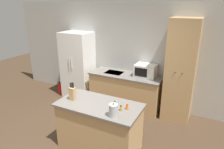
% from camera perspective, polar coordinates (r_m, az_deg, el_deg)
% --- Properties ---
extents(wall_back, '(7.20, 0.06, 2.60)m').
position_cam_1_polar(wall_back, '(5.22, 4.61, 5.64)').
color(wall_back, '#B2B2AD').
rests_on(wall_back, ground_plane).
extents(refrigerator, '(0.81, 0.65, 1.84)m').
position_cam_1_polar(refrigerator, '(5.69, -9.72, 2.63)').
color(refrigerator, white).
rests_on(refrigerator, ground_plane).
extents(back_counter, '(1.83, 0.66, 0.88)m').
position_cam_1_polar(back_counter, '(5.17, 3.78, -4.53)').
color(back_counter, tan).
rests_on(back_counter, ground_plane).
extents(pantry_cabinet, '(0.62, 0.57, 2.29)m').
position_cam_1_polar(pantry_cabinet, '(4.64, 18.97, 0.85)').
color(pantry_cabinet, tan).
rests_on(pantry_cabinet, ground_plane).
extents(kitchen_island, '(1.49, 0.77, 0.89)m').
position_cam_1_polar(kitchen_island, '(3.76, -3.60, -14.42)').
color(kitchen_island, tan).
rests_on(kitchen_island, ground_plane).
extents(microwave, '(0.50, 0.40, 0.30)m').
position_cam_1_polar(microwave, '(4.89, 9.62, 1.16)').
color(microwave, white).
rests_on(microwave, back_counter).
extents(knife_block, '(0.10, 0.08, 0.35)m').
position_cam_1_polar(knife_block, '(3.69, -11.26, -5.30)').
color(knife_block, tan).
rests_on(knife_block, kitchen_island).
extents(spice_bottle_tall_dark, '(0.04, 0.04, 0.14)m').
position_cam_1_polar(spice_bottle_tall_dark, '(3.36, 0.75, -8.68)').
color(spice_bottle_tall_dark, gold).
rests_on(spice_bottle_tall_dark, kitchen_island).
extents(spice_bottle_short_red, '(0.04, 0.04, 0.09)m').
position_cam_1_polar(spice_bottle_short_red, '(3.35, 4.33, -9.24)').
color(spice_bottle_short_red, orange).
rests_on(spice_bottle_short_red, kitchen_island).
extents(spice_bottle_amber_oil, '(0.04, 0.04, 0.09)m').
position_cam_1_polar(spice_bottle_amber_oil, '(3.31, 2.58, -9.62)').
color(spice_bottle_amber_oil, gold).
rests_on(spice_bottle_amber_oil, kitchen_island).
extents(kettle, '(0.14, 0.14, 0.23)m').
position_cam_1_polar(kettle, '(3.12, 0.38, -10.22)').
color(kettle, '#B2B5B7').
rests_on(kettle, kitchen_island).
extents(fire_extinguisher, '(0.10, 0.10, 0.40)m').
position_cam_1_polar(fire_extinguisher, '(6.12, -14.65, -3.94)').
color(fire_extinguisher, red).
rests_on(fire_extinguisher, ground_plane).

